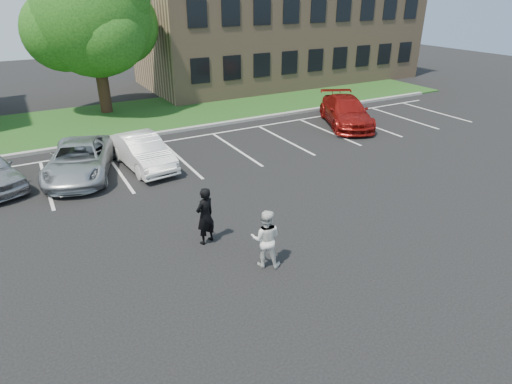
{
  "coord_description": "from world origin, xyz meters",
  "views": [
    {
      "loc": [
        -5.87,
        -9.5,
        6.97
      ],
      "look_at": [
        0.0,
        1.0,
        1.25
      ],
      "focal_mm": 30.0,
      "sensor_mm": 36.0,
      "label": 1
    }
  ],
  "objects_px": {
    "man_black_suit": "(205,216)",
    "man_white_shirt": "(266,239)",
    "car_white_sedan": "(143,152)",
    "car_red_compact": "(346,112)",
    "office_building": "(280,27)",
    "car_silver_minivan": "(80,160)",
    "tree": "(94,20)"
  },
  "relations": [
    {
      "from": "office_building",
      "to": "car_white_sedan",
      "type": "xyz_separation_m",
      "value": [
        -15.71,
        -14.12,
        -3.46
      ]
    },
    {
      "from": "tree",
      "to": "man_white_shirt",
      "type": "xyz_separation_m",
      "value": [
        0.31,
        -18.95,
        -4.5
      ]
    },
    {
      "from": "man_black_suit",
      "to": "man_white_shirt",
      "type": "relative_size",
      "value": 1.06
    },
    {
      "from": "man_white_shirt",
      "to": "car_white_sedan",
      "type": "distance_m",
      "value": 8.89
    },
    {
      "from": "man_black_suit",
      "to": "car_silver_minivan",
      "type": "height_order",
      "value": "man_black_suit"
    },
    {
      "from": "man_white_shirt",
      "to": "car_red_compact",
      "type": "xyz_separation_m",
      "value": [
        10.8,
        9.55,
        -0.08
      ]
    },
    {
      "from": "man_black_suit",
      "to": "car_red_compact",
      "type": "distance_m",
      "value": 14.03
    },
    {
      "from": "car_silver_minivan",
      "to": "man_white_shirt",
      "type": "bearing_deg",
      "value": -51.72
    },
    {
      "from": "man_black_suit",
      "to": "car_red_compact",
      "type": "height_order",
      "value": "man_black_suit"
    },
    {
      "from": "man_black_suit",
      "to": "car_silver_minivan",
      "type": "relative_size",
      "value": 0.36
    },
    {
      "from": "tree",
      "to": "man_black_suit",
      "type": "xyz_separation_m",
      "value": [
        -0.65,
        -17.05,
        -4.45
      ]
    },
    {
      "from": "man_white_shirt",
      "to": "car_red_compact",
      "type": "height_order",
      "value": "man_white_shirt"
    },
    {
      "from": "car_red_compact",
      "to": "man_white_shirt",
      "type": "bearing_deg",
      "value": -113.59
    },
    {
      "from": "tree",
      "to": "office_building",
      "type": "bearing_deg",
      "value": 14.87
    },
    {
      "from": "office_building",
      "to": "car_red_compact",
      "type": "relative_size",
      "value": 4.22
    },
    {
      "from": "tree",
      "to": "car_white_sedan",
      "type": "bearing_deg",
      "value": -93.38
    },
    {
      "from": "man_black_suit",
      "to": "car_red_compact",
      "type": "xyz_separation_m",
      "value": [
        11.77,
        7.64,
        -0.13
      ]
    },
    {
      "from": "car_silver_minivan",
      "to": "car_red_compact",
      "type": "distance_m",
      "value": 14.21
    },
    {
      "from": "man_black_suit",
      "to": "car_silver_minivan",
      "type": "distance_m",
      "value": 7.67
    },
    {
      "from": "man_white_shirt",
      "to": "car_silver_minivan",
      "type": "xyz_separation_m",
      "value": [
        -3.4,
        9.17,
        -0.15
      ]
    },
    {
      "from": "man_white_shirt",
      "to": "car_white_sedan",
      "type": "bearing_deg",
      "value": -50.53
    },
    {
      "from": "car_silver_minivan",
      "to": "office_building",
      "type": "bearing_deg",
      "value": 55.07
    },
    {
      "from": "tree",
      "to": "man_black_suit",
      "type": "bearing_deg",
      "value": -92.2
    },
    {
      "from": "office_building",
      "to": "car_silver_minivan",
      "type": "xyz_separation_m",
      "value": [
        -18.2,
        -13.8,
        -3.46
      ]
    },
    {
      "from": "man_black_suit",
      "to": "car_red_compact",
      "type": "relative_size",
      "value": 0.34
    },
    {
      "from": "man_black_suit",
      "to": "car_white_sedan",
      "type": "relative_size",
      "value": 0.42
    },
    {
      "from": "car_white_sedan",
      "to": "car_red_compact",
      "type": "xyz_separation_m",
      "value": [
        11.71,
        0.7,
        0.07
      ]
    },
    {
      "from": "office_building",
      "to": "car_red_compact",
      "type": "height_order",
      "value": "office_building"
    },
    {
      "from": "tree",
      "to": "car_red_compact",
      "type": "bearing_deg",
      "value": -40.24
    },
    {
      "from": "tree",
      "to": "car_red_compact",
      "type": "height_order",
      "value": "tree"
    },
    {
      "from": "car_white_sedan",
      "to": "car_red_compact",
      "type": "height_order",
      "value": "car_red_compact"
    },
    {
      "from": "car_red_compact",
      "to": "car_silver_minivan",
      "type": "bearing_deg",
      "value": -153.53
    }
  ]
}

